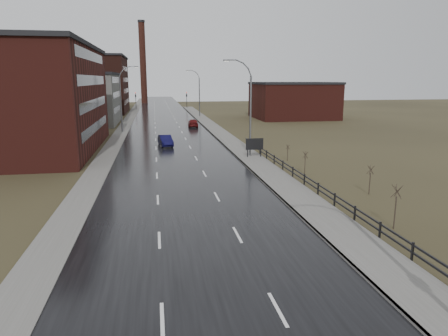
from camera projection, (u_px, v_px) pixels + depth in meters
name	position (u px, v px, depth m)	size (l,w,h in m)	color
road	(169.00, 133.00, 69.54)	(14.00, 300.00, 0.06)	black
sidewalk_right	(250.00, 158.00, 46.91)	(3.20, 180.00, 0.18)	#595651
curb_right	(238.00, 158.00, 46.66)	(0.16, 180.00, 0.18)	slate
sidewalk_left	(120.00, 134.00, 68.17)	(2.40, 260.00, 0.12)	#595651
warehouse_near	(3.00, 98.00, 50.16)	(22.44, 28.56, 13.50)	#471914
warehouse_mid	(77.00, 98.00, 82.73)	(16.32, 20.40, 10.50)	slate
warehouse_far	(78.00, 84.00, 110.21)	(26.52, 24.48, 15.50)	#331611
building_right	(293.00, 100.00, 94.83)	(18.36, 16.32, 8.50)	#471914
smokestack	(143.00, 62.00, 151.75)	(2.70, 2.70, 30.70)	#331611
streetlight_right_mid	(248.00, 108.00, 46.61)	(3.36, 0.28, 11.35)	slate
streetlight_left	(122.00, 99.00, 68.92)	(3.36, 0.28, 11.35)	slate
streetlight_right_far	(198.00, 93.00, 98.55)	(3.36, 0.28, 11.35)	slate
guardrail	(322.00, 190.00, 31.01)	(0.10, 53.05, 1.10)	black
shrub_c	(396.00, 206.00, 24.54)	(0.66, 0.70, 2.82)	#382D23
shrub_d	(370.00, 179.00, 32.05)	(0.57, 0.60, 2.39)	#382D23
shrub_e	(305.00, 162.00, 38.82)	(0.54, 0.57, 2.28)	#382D23
shrub_f	(288.00, 152.00, 45.49)	(0.45, 0.47, 1.87)	#382D23
billboard	(254.00, 145.00, 46.70)	(2.10, 0.17, 2.38)	black
traffic_light_left	(136.00, 94.00, 124.93)	(0.58, 2.73, 5.30)	black
traffic_light_right	(187.00, 94.00, 127.59)	(0.58, 2.73, 5.30)	black
car_near	(165.00, 141.00, 55.43)	(1.58, 4.52, 1.49)	#0C0A36
car_far	(193.00, 123.00, 77.56)	(1.91, 4.76, 1.62)	#550E0F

